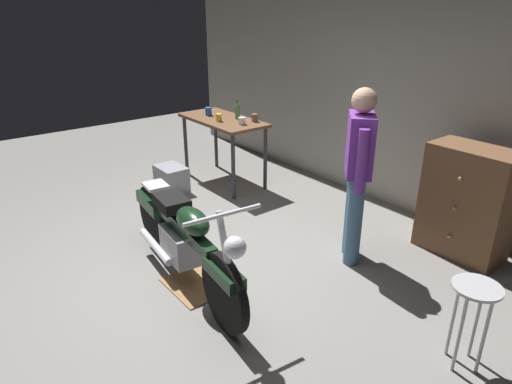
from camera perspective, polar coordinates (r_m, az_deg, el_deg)
The scene contains 14 objects.
ground_plane at distance 4.28m, azimuth -7.51°, elevation -10.32°, with size 12.00×12.00×0.00m, color gray.
back_wall at distance 5.59m, azimuth 17.69°, elevation 13.83°, with size 8.00×0.12×3.10m, color gray.
workbench at distance 6.14m, azimuth -4.22°, elevation 8.27°, with size 1.30×0.64×0.90m.
motorcycle at distance 3.98m, azimuth -9.30°, elevation -5.63°, with size 2.18×0.60×1.00m.
person_standing at distance 4.21m, azimuth 12.81°, elevation 2.79°, with size 0.43×0.43×1.67m.
shop_stool at distance 3.37m, azimuth 25.92°, elevation -12.70°, with size 0.32×0.32×0.64m.
wooden_dresser at distance 4.80m, azimuth 25.26°, elevation -1.17°, with size 0.80×0.47×1.10m.
drip_tray at distance 4.12m, azimuth -7.93°, elevation -11.74°, with size 0.56×0.40×0.01m, color olive.
storage_bin at distance 6.09m, azimuth -10.69°, elevation 1.69°, with size 0.44×0.32×0.34m, color gray.
mug_yellow_tall at distance 5.96m, azimuth -4.75°, elevation 9.42°, with size 0.11×0.08×0.10m.
mug_brown_stoneware at distance 5.93m, azimuth -0.17°, elevation 9.42°, with size 0.12×0.08×0.10m.
mug_white_ceramic at distance 5.79m, azimuth -1.79°, elevation 9.03°, with size 0.12×0.09×0.09m.
mug_blue_enamel at distance 6.30m, azimuth -6.05°, elevation 10.16°, with size 0.12×0.09×0.11m.
bottle at distance 6.08m, azimuth -2.38°, elevation 10.19°, with size 0.06×0.06×0.24m.
Camera 1 is at (3.13, -1.76, 2.33)m, focal length 31.46 mm.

